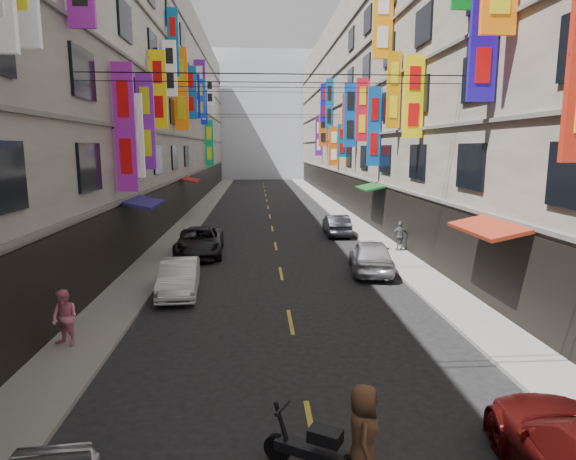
{
  "coord_description": "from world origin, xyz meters",
  "views": [
    {
      "loc": [
        -1.03,
        3.4,
        5.48
      ],
      "look_at": [
        -0.44,
        12.43,
        3.93
      ],
      "focal_mm": 30.0,
      "sensor_mm": 36.0,
      "label": 1
    }
  ],
  "objects": [
    {
      "name": "sidewalk_right",
      "position": [
        6.0,
        42.0,
        0.06
      ],
      "size": [
        2.0,
        90.0,
        0.12
      ],
      "primitive_type": "cube",
      "color": "slate",
      "rests_on": "ground"
    },
    {
      "name": "lane_markings",
      "position": [
        0.0,
        39.0,
        0.0
      ],
      "size": [
        0.12,
        80.2,
        0.01
      ],
      "color": "gold",
      "rests_on": "ground"
    },
    {
      "name": "building_row_left",
      "position": [
        -11.99,
        42.0,
        9.49
      ],
      "size": [
        10.14,
        90.0,
        19.0
      ],
      "color": "#9B968C",
      "rests_on": "ground"
    },
    {
      "name": "car_left_far",
      "position": [
        -4.0,
        27.97,
        0.7
      ],
      "size": [
        2.56,
        5.17,
        1.41
      ],
      "primitive_type": "imported",
      "rotation": [
        0.0,
        0.0,
        0.04
      ],
      "color": "black",
      "rests_on": "ground"
    },
    {
      "name": "scooter_far_right",
      "position": [
        3.66,
        24.71,
        0.44
      ],
      "size": [
        0.5,
        1.8,
        1.14
      ],
      "rotation": [
        0.0,
        0.0,
        3.16
      ],
      "color": "black",
      "rests_on": "ground"
    },
    {
      "name": "overhead_cables",
      "position": [
        0.0,
        30.0,
        8.8
      ],
      "size": [
        14.0,
        38.04,
        1.24
      ],
      "color": "black",
      "rests_on": "ground"
    },
    {
      "name": "car_right_far",
      "position": [
        4.0,
        33.25,
        0.66
      ],
      "size": [
        1.48,
        4.02,
        1.31
      ],
      "primitive_type": "imported",
      "rotation": [
        0.0,
        0.0,
        3.12
      ],
      "color": "#24252C",
      "rests_on": "ground"
    },
    {
      "name": "pedestrian_lfar",
      "position": [
        -6.29,
        16.26,
        0.91
      ],
      "size": [
        0.92,
        0.81,
        1.57
      ],
      "primitive_type": "imported",
      "rotation": [
        0.0,
        0.0,
        -0.46
      ],
      "color": "pink",
      "rests_on": "sidewalk_left"
    },
    {
      "name": "car_left_mid",
      "position": [
        -4.0,
        21.22,
        0.65
      ],
      "size": [
        1.65,
        4.04,
        1.3
      ],
      "primitive_type": "imported",
      "rotation": [
        0.0,
        0.0,
        0.07
      ],
      "color": "silver",
      "rests_on": "ground"
    },
    {
      "name": "pedestrian_crossing",
      "position": [
        0.66,
        10.47,
        0.86
      ],
      "size": [
        0.71,
        0.93,
        1.72
      ],
      "primitive_type": "imported",
      "rotation": [
        0.0,
        0.0,
        1.39
      ],
      "color": "#543521",
      "rests_on": "ground"
    },
    {
      "name": "street_awnings",
      "position": [
        -1.26,
        26.0,
        3.0
      ],
      "size": [
        13.99,
        35.2,
        0.41
      ],
      "color": "#165316",
      "rests_on": "ground"
    },
    {
      "name": "haze_block",
      "position": [
        0.0,
        92.0,
        11.0
      ],
      "size": [
        18.0,
        8.0,
        22.0
      ],
      "primitive_type": "cube",
      "color": "silver",
      "rests_on": "ground"
    },
    {
      "name": "scooter_crossing",
      "position": [
        -0.12,
        10.76,
        0.44
      ],
      "size": [
        1.61,
        1.02,
        1.14
      ],
      "rotation": [
        0.0,
        0.0,
        1.04
      ],
      "color": "black",
      "rests_on": "ground"
    },
    {
      "name": "shop_signage",
      "position": [
        -0.23,
        34.82,
        9.16
      ],
      "size": [
        14.0,
        55.0,
        11.38
      ],
      "color": "#100FB8",
      "rests_on": "ground"
    },
    {
      "name": "car_right_mid",
      "position": [
        4.0,
        23.98,
        0.75
      ],
      "size": [
        2.33,
        4.59,
        1.5
      ],
      "primitive_type": "imported",
      "rotation": [
        0.0,
        0.0,
        3.01
      ],
      "color": "silver",
      "rests_on": "ground"
    },
    {
      "name": "pedestrian_rfar",
      "position": [
        6.48,
        27.87,
        0.89
      ],
      "size": [
        0.91,
        0.52,
        1.55
      ],
      "primitive_type": "imported",
      "rotation": [
        0.0,
        0.0,
        3.14
      ],
      "color": "#575759",
      "rests_on": "sidewalk_right"
    },
    {
      "name": "building_row_right",
      "position": [
        11.99,
        42.0,
        9.49
      ],
      "size": [
        10.14,
        90.0,
        19.0
      ],
      "color": "#AEA192",
      "rests_on": "ground"
    },
    {
      "name": "sidewalk_left",
      "position": [
        -6.0,
        42.0,
        0.06
      ],
      "size": [
        2.0,
        90.0,
        0.12
      ],
      "primitive_type": "cube",
      "color": "slate",
      "rests_on": "ground"
    }
  ]
}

